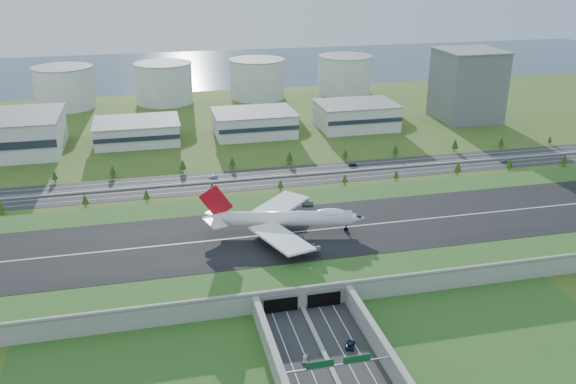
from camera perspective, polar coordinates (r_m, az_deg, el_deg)
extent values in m
plane|color=#39591B|center=(280.24, -1.23, -5.49)|extent=(1200.00, 1200.00, 0.00)
cube|color=gray|center=(278.44, -1.24, -4.75)|extent=(520.00, 100.00, 8.00)
cube|color=#2C591E|center=(276.65, -1.24, -4.00)|extent=(520.00, 100.00, 0.16)
cube|color=black|center=(276.59, -1.24, -3.97)|extent=(520.00, 58.00, 0.12)
cube|color=silver|center=(276.56, -1.24, -3.96)|extent=(520.00, 0.90, 0.02)
cube|color=gray|center=(233.94, 1.32, -8.97)|extent=(520.00, 1.20, 1.20)
cube|color=gray|center=(202.22, 10.30, -16.48)|extent=(2.40, 100.00, 8.00)
cube|color=black|center=(234.37, -0.68, -10.45)|extent=(13.00, 1.20, 6.00)
cube|color=black|center=(238.07, 3.37, -9.94)|extent=(13.00, 1.20, 6.00)
cylinder|color=gray|center=(196.70, -0.82, -17.51)|extent=(0.70, 0.70, 7.00)
cylinder|color=gray|center=(206.39, 9.94, -15.73)|extent=(0.70, 0.70, 7.00)
cube|color=gray|center=(198.44, 4.75, -15.83)|extent=(38.00, 0.50, 0.50)
cube|color=#0C4C23|center=(196.04, 3.04, -15.80)|extent=(9.00, 0.30, 2.40)
cube|color=#0C4C23|center=(199.16, 6.47, -15.24)|extent=(9.00, 0.30, 2.40)
cube|color=#28282B|center=(365.98, -4.36, 1.14)|extent=(560.00, 36.00, 0.12)
cylinder|color=#3D2819|center=(350.29, -25.23, -1.70)|extent=(0.50, 0.50, 2.63)
cone|color=#16350E|center=(349.09, -25.31, -1.19)|extent=(4.09, 4.09, 5.26)
cylinder|color=#3D2819|center=(343.36, -18.41, -1.16)|extent=(0.50, 0.50, 2.45)
cone|color=#16350E|center=(342.22, -18.47, -0.67)|extent=(3.82, 3.82, 4.91)
cylinder|color=#3D2819|center=(341.44, -13.07, -0.71)|extent=(0.50, 0.50, 2.47)
cone|color=#16350E|center=(340.28, -13.11, -0.22)|extent=(3.84, 3.84, 4.93)
cylinder|color=#3D2819|center=(342.79, -7.07, -0.17)|extent=(0.50, 0.50, 2.79)
cone|color=#16350E|center=(341.49, -7.10, 0.38)|extent=(4.35, 4.35, 5.59)
cylinder|color=#3D2819|center=(348.62, -0.71, 0.33)|extent=(0.50, 0.50, 2.23)
cone|color=#16350E|center=(347.60, -0.71, 0.76)|extent=(3.48, 3.48, 4.47)
cylinder|color=#3D2819|center=(358.41, 5.33, 0.84)|extent=(0.50, 0.50, 2.26)
cone|color=#16350E|center=(357.41, 5.34, 1.27)|extent=(3.51, 3.51, 4.51)
cylinder|color=#3D2819|center=(369.49, 10.08, 1.24)|extent=(0.50, 0.50, 2.23)
cone|color=#16350E|center=(368.52, 10.11, 1.65)|extent=(3.47, 3.47, 4.47)
cylinder|color=#3D2819|center=(386.49, 15.57, 1.73)|extent=(0.50, 0.50, 2.95)
cone|color=#16350E|center=(385.28, 15.63, 2.26)|extent=(4.59, 4.59, 5.90)
cylinder|color=#3D2819|center=(404.27, 19.98, 2.07)|extent=(0.50, 0.50, 2.79)
cone|color=#16350E|center=(403.17, 20.04, 2.54)|extent=(4.33, 4.33, 5.57)
cylinder|color=#3D2819|center=(426.51, 24.41, 2.40)|extent=(0.50, 0.50, 2.68)
cone|color=#16350E|center=(425.51, 24.48, 2.83)|extent=(4.17, 4.17, 5.36)
cylinder|color=#3D2819|center=(386.87, -20.96, 1.05)|extent=(0.50, 0.50, 2.39)
cone|color=#16350E|center=(385.88, -21.02, 1.47)|extent=(3.72, 3.72, 4.78)
cylinder|color=#3D2819|center=(383.35, -16.06, 1.49)|extent=(0.50, 0.50, 2.57)
cone|color=#16350E|center=(382.28, -16.11, 1.95)|extent=(3.99, 3.99, 5.14)
cylinder|color=#3D2819|center=(383.01, -9.79, 2.03)|extent=(0.50, 0.50, 2.79)
cone|color=#16350E|center=(381.85, -9.83, 2.54)|extent=(4.34, 4.34, 5.58)
cylinder|color=#3D2819|center=(385.74, -5.23, 2.39)|extent=(0.50, 0.50, 2.59)
cone|color=#16350E|center=(384.67, -5.25, 2.86)|extent=(4.03, 4.03, 5.18)
cylinder|color=#3D2819|center=(392.14, 0.14, 2.83)|extent=(0.50, 0.50, 2.91)
cone|color=#16350E|center=(390.96, 0.14, 3.35)|extent=(4.52, 4.52, 5.81)
cylinder|color=#3D2819|center=(402.13, 5.37, 3.19)|extent=(0.50, 0.50, 2.57)
cone|color=#16350E|center=(401.11, 5.39, 3.64)|extent=(3.99, 3.99, 5.13)
cylinder|color=#3D2819|center=(414.34, 10.01, 3.52)|extent=(0.50, 0.50, 2.64)
cone|color=#16350E|center=(413.32, 10.04, 3.96)|extent=(4.11, 4.11, 5.29)
cylinder|color=#3D2819|center=(432.79, 15.32, 3.87)|extent=(0.50, 0.50, 2.89)
cone|color=#16350E|center=(431.73, 15.37, 4.33)|extent=(4.49, 4.49, 5.78)
cylinder|color=#3D2819|center=(450.46, 19.30, 4.07)|extent=(0.50, 0.50, 2.50)
cone|color=#16350E|center=(449.57, 19.35, 4.46)|extent=(3.89, 3.89, 5.01)
cylinder|color=#3D2819|center=(471.92, 23.26, 4.25)|extent=(0.50, 0.50, 2.00)
cone|color=#16350E|center=(471.24, 23.31, 4.55)|extent=(3.12, 3.12, 4.01)
cube|color=silver|center=(450.55, -13.93, 5.50)|extent=(58.00, 42.00, 15.00)
cube|color=silver|center=(456.64, -3.19, 6.45)|extent=(58.00, 42.00, 17.00)
cube|color=silver|center=(476.35, 6.39, 7.11)|extent=(58.00, 42.00, 19.00)
cube|color=slate|center=(515.85, 16.43, 9.54)|extent=(46.00, 46.00, 55.00)
cylinder|color=silver|center=(569.15, -20.19, 9.13)|extent=(50.00, 50.00, 35.00)
cylinder|color=silver|center=(565.24, -11.52, 9.94)|extent=(50.00, 50.00, 35.00)
cylinder|color=silver|center=(574.03, -2.89, 10.51)|extent=(50.00, 50.00, 35.00)
cylinder|color=silver|center=(594.96, 5.33, 10.84)|extent=(50.00, 50.00, 35.00)
cube|color=#32485F|center=(737.12, -9.25, 11.35)|extent=(1200.00, 260.00, 0.06)
cylinder|color=white|center=(276.93, -0.24, -2.50)|extent=(60.37, 19.29, 6.89)
cone|color=white|center=(279.31, 6.40, -2.42)|extent=(9.85, 8.53, 6.89)
cone|color=white|center=(278.13, -6.91, -2.46)|extent=(11.96, 8.98, 6.89)
ellipsoid|color=white|center=(277.01, 4.00, -1.98)|extent=(15.48, 8.31, 4.24)
cube|color=white|center=(260.79, -0.64, -4.36)|extent=(24.20, 35.13, 1.70)
cube|color=white|center=(294.12, -0.72, -1.24)|extent=(32.51, 32.95, 1.70)
cylinder|color=#38383D|center=(266.82, 0.92, -4.29)|extent=(6.14, 4.32, 3.23)
cylinder|color=#38383D|center=(256.54, 2.42, -5.43)|extent=(6.14, 4.32, 3.23)
cylinder|color=#38383D|center=(290.25, 0.73, -2.07)|extent=(6.14, 4.32, 3.23)
cylinder|color=#38383D|center=(301.39, 1.85, -1.15)|extent=(6.14, 4.32, 3.23)
cube|color=white|center=(271.33, -6.82, -2.89)|extent=(9.79, 13.25, 0.65)
cube|color=white|center=(284.06, -6.57, -1.72)|extent=(12.72, 13.11, 0.65)
cube|color=red|center=(274.82, -6.76, -0.90)|extent=(15.20, 4.14, 16.13)
cylinder|color=black|center=(281.10, 5.45, -3.49)|extent=(2.04, 0.75, 2.04)
cylinder|color=black|center=(276.14, -1.12, -3.86)|extent=(2.04, 0.75, 2.04)
cylinder|color=black|center=(282.37, -1.12, -3.26)|extent=(2.04, 0.75, 2.04)
cylinder|color=black|center=(276.21, -2.46, -3.87)|extent=(2.04, 0.75, 2.04)
cylinder|color=black|center=(282.45, -2.44, -3.27)|extent=(2.04, 0.75, 2.04)
imported|color=#BBBCC0|center=(210.80, 1.62, -15.34)|extent=(3.34, 5.03, 1.59)
imported|color=#0B173A|center=(218.09, 5.86, -14.02)|extent=(5.01, 6.57, 1.66)
imported|color=black|center=(390.63, 6.10, 2.55)|extent=(5.22, 3.22, 1.62)
imported|color=#9F9EA3|center=(420.59, 19.75, 2.77)|extent=(6.59, 4.29, 1.69)
imported|color=white|center=(371.37, -7.04, 1.48)|extent=(5.68, 3.01, 1.57)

